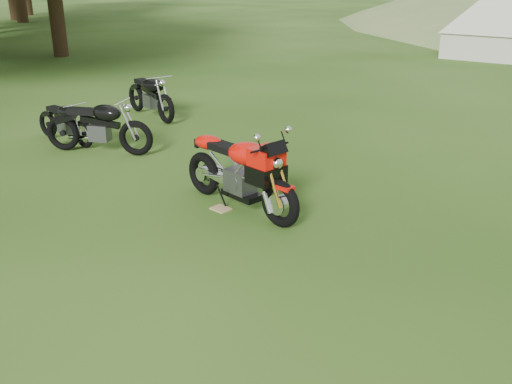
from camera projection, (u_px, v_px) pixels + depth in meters
The scene contains 8 objects.
ground at pixel (216, 247), 6.92m from camera, with size 120.00×120.00×0.00m, color #20460F.
treeline at pixel (34, 38), 28.08m from camera, with size 28.00×32.00×14.00m, color black, non-canonical shape.
sport_motorcycle at pixel (239, 166), 7.79m from camera, with size 2.12×0.53×1.27m, color red, non-canonical shape.
plywood_board at pixel (221, 209), 7.99m from camera, with size 0.26×0.21×0.02m, color tan.
vintage_moto_a at pixel (64, 121), 10.94m from camera, with size 1.64×0.38×0.87m, color black, non-canonical shape.
vintage_moto_c at pixel (98, 125), 10.27m from camera, with size 2.02×0.47×1.06m, color black, non-canonical shape.
vintage_moto_d at pixel (150, 94), 12.79m from camera, with size 2.01×0.47×1.06m, color black, non-canonical shape.
tent_left at pixel (497, 21), 21.43m from camera, with size 3.11×3.11×2.69m, color beige, non-canonical shape.
Camera 1 is at (3.39, -5.22, 3.14)m, focal length 40.00 mm.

